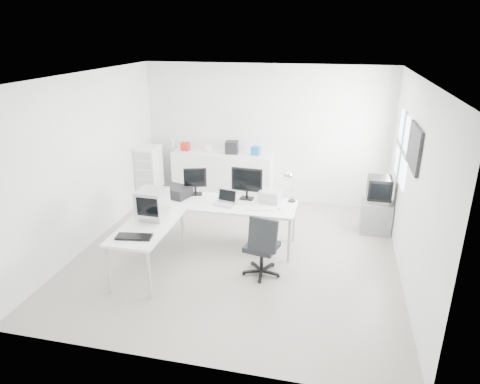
% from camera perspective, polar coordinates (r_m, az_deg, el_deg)
% --- Properties ---
extents(floor, '(5.00, 5.00, 0.01)m').
position_cam_1_polar(floor, '(7.01, -0.37, -8.23)').
color(floor, beige).
rests_on(floor, ground).
extents(ceiling, '(5.00, 5.00, 0.01)m').
position_cam_1_polar(ceiling, '(6.16, -0.43, 15.18)').
color(ceiling, white).
rests_on(ceiling, back_wall).
extents(back_wall, '(5.00, 0.02, 2.80)m').
position_cam_1_polar(back_wall, '(8.81, 3.36, 7.65)').
color(back_wall, white).
rests_on(back_wall, floor).
extents(left_wall, '(0.02, 5.00, 2.80)m').
position_cam_1_polar(left_wall, '(7.41, -19.63, 3.89)').
color(left_wall, white).
rests_on(left_wall, floor).
extents(right_wall, '(0.02, 5.00, 2.80)m').
position_cam_1_polar(right_wall, '(6.39, 22.01, 0.95)').
color(right_wall, white).
rests_on(right_wall, floor).
extents(window, '(0.02, 1.20, 1.10)m').
position_cam_1_polar(window, '(7.47, 20.81, 5.47)').
color(window, white).
rests_on(window, right_wall).
extents(wall_picture, '(0.04, 0.90, 0.60)m').
position_cam_1_polar(wall_picture, '(6.34, 22.22, 5.53)').
color(wall_picture, black).
rests_on(wall_picture, right_wall).
extents(main_desk, '(2.40, 0.80, 0.75)m').
position_cam_1_polar(main_desk, '(7.17, -2.27, -4.18)').
color(main_desk, white).
rests_on(main_desk, floor).
extents(side_desk, '(0.70, 1.40, 0.75)m').
position_cam_1_polar(side_desk, '(6.52, -12.11, -7.37)').
color(side_desk, white).
rests_on(side_desk, floor).
extents(drawer_pedestal, '(0.40, 0.50, 0.60)m').
position_cam_1_polar(drawer_pedestal, '(7.12, 3.32, -5.08)').
color(drawer_pedestal, white).
rests_on(drawer_pedestal, floor).
extents(inkjet_printer, '(0.56, 0.49, 0.17)m').
position_cam_1_polar(inkjet_printer, '(7.34, -8.54, 0.07)').
color(inkjet_printer, black).
rests_on(inkjet_printer, main_desk).
extents(lcd_monitor_small, '(0.43, 0.33, 0.48)m').
position_cam_1_polar(lcd_monitor_small, '(7.31, -6.00, 1.45)').
color(lcd_monitor_small, black).
rests_on(lcd_monitor_small, main_desk).
extents(lcd_monitor_large, '(0.54, 0.25, 0.54)m').
position_cam_1_polar(lcd_monitor_large, '(7.08, 0.92, 1.14)').
color(lcd_monitor_large, black).
rests_on(lcd_monitor_large, main_desk).
extents(laptop, '(0.37, 0.38, 0.21)m').
position_cam_1_polar(laptop, '(6.88, -2.14, -0.93)').
color(laptop, '#B7B7BA').
rests_on(laptop, main_desk).
extents(white_keyboard, '(0.39, 0.20, 0.02)m').
position_cam_1_polar(white_keyboard, '(6.75, 2.69, -2.27)').
color(white_keyboard, white).
rests_on(white_keyboard, main_desk).
extents(white_mouse, '(0.05, 0.05, 0.05)m').
position_cam_1_polar(white_mouse, '(6.75, 5.28, -2.18)').
color(white_mouse, white).
rests_on(white_mouse, main_desk).
extents(laser_printer, '(0.38, 0.34, 0.19)m').
position_cam_1_polar(laser_printer, '(7.04, 4.05, -0.53)').
color(laser_printer, '#B3B3B3').
rests_on(laser_printer, main_desk).
extents(desk_lamp, '(0.16, 0.16, 0.48)m').
position_cam_1_polar(desk_lamp, '(7.03, 7.00, 0.57)').
color(desk_lamp, silver).
rests_on(desk_lamp, main_desk).
extents(crt_monitor, '(0.38, 0.38, 0.42)m').
position_cam_1_polar(crt_monitor, '(6.48, -11.59, -1.80)').
color(crt_monitor, '#B7B7BA').
rests_on(crt_monitor, side_desk).
extents(black_keyboard, '(0.51, 0.26, 0.03)m').
position_cam_1_polar(black_keyboard, '(6.03, -13.95, -5.81)').
color(black_keyboard, black).
rests_on(black_keyboard, side_desk).
extents(office_chair, '(0.68, 0.68, 0.99)m').
position_cam_1_polar(office_chair, '(6.26, 2.94, -6.92)').
color(office_chair, '#242729').
rests_on(office_chair, floor).
extents(tv_cabinet, '(0.52, 0.43, 0.57)m').
position_cam_1_polar(tv_cabinet, '(7.99, 17.65, -3.20)').
color(tv_cabinet, slate).
rests_on(tv_cabinet, floor).
extents(crt_tv, '(0.50, 0.48, 0.45)m').
position_cam_1_polar(crt_tv, '(7.81, 18.06, 0.23)').
color(crt_tv, black).
rests_on(crt_tv, tv_cabinet).
extents(sideboard, '(2.08, 0.52, 1.04)m').
position_cam_1_polar(sideboard, '(8.98, -2.31, 2.07)').
color(sideboard, white).
rests_on(sideboard, floor).
extents(clutter_box_a, '(0.17, 0.15, 0.17)m').
position_cam_1_polar(clutter_box_a, '(9.04, -7.30, 6.03)').
color(clutter_box_a, red).
rests_on(clutter_box_a, sideboard).
extents(clutter_box_b, '(0.18, 0.17, 0.14)m').
position_cam_1_polar(clutter_box_b, '(8.89, -4.25, 5.80)').
color(clutter_box_b, white).
rests_on(clutter_box_b, sideboard).
extents(clutter_box_c, '(0.27, 0.25, 0.25)m').
position_cam_1_polar(clutter_box_c, '(8.75, -1.10, 5.98)').
color(clutter_box_c, black).
rests_on(clutter_box_c, sideboard).
extents(clutter_box_d, '(0.19, 0.18, 0.17)m').
position_cam_1_polar(clutter_box_d, '(8.66, 2.13, 5.52)').
color(clutter_box_d, '#185EA8').
rests_on(clutter_box_d, sideboard).
extents(clutter_bottle, '(0.07, 0.07, 0.22)m').
position_cam_1_polar(clutter_bottle, '(9.18, -8.99, 6.34)').
color(clutter_bottle, white).
rests_on(clutter_bottle, sideboard).
extents(filing_cabinet, '(0.42, 0.50, 1.20)m').
position_cam_1_polar(filing_cabinet, '(9.03, -11.97, 2.26)').
color(filing_cabinet, white).
rests_on(filing_cabinet, floor).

